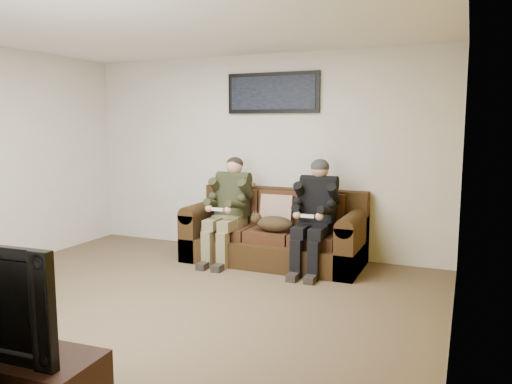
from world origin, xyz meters
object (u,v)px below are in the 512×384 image
at_px(cat, 273,223).
at_px(framed_poster, 273,93).
at_px(person_right, 315,209).
at_px(person_left, 229,203).
at_px(sofa, 276,235).

distance_m(cat, framed_poster, 1.72).
xyz_separation_m(cat, framed_poster, (-0.27, 0.67, 1.57)).
distance_m(person_right, framed_poster, 1.67).
bearing_deg(cat, person_left, 171.34).
distance_m(person_left, framed_poster, 1.53).
bearing_deg(framed_poster, person_right, -36.90).
xyz_separation_m(person_left, person_right, (1.12, 0.00, 0.00)).
bearing_deg(sofa, cat, -76.45).
bearing_deg(person_left, cat, -8.66).
height_order(person_left, cat, person_left).
bearing_deg(framed_poster, cat, -68.16).
distance_m(sofa, cat, 0.35).
xyz_separation_m(sofa, cat, (0.07, -0.28, 0.20)).
height_order(person_left, framed_poster, framed_poster).
bearing_deg(person_right, framed_poster, 143.10).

